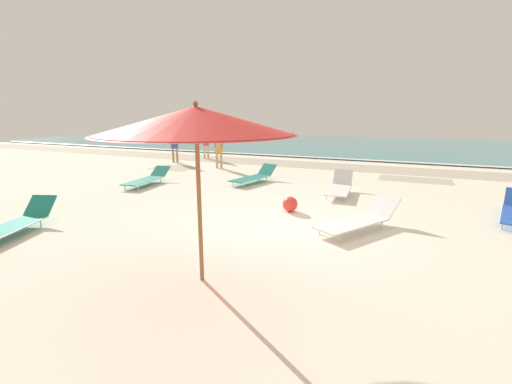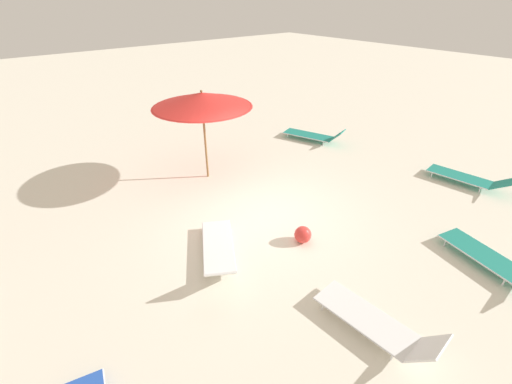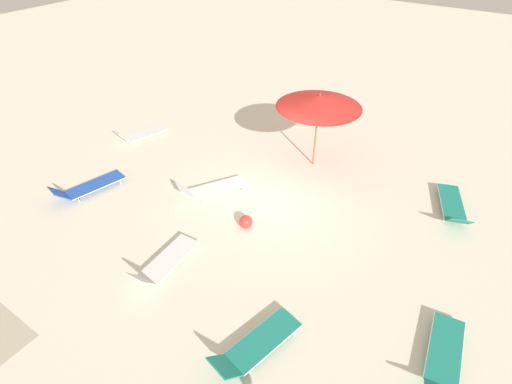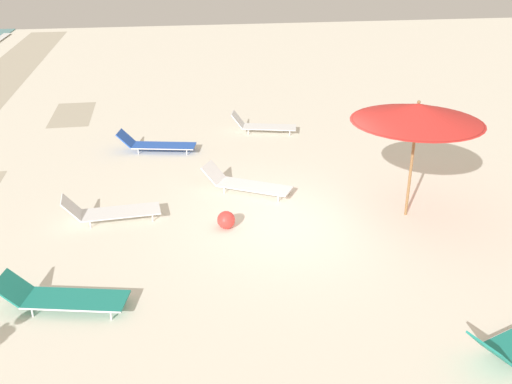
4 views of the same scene
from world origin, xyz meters
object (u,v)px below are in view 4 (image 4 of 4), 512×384
object	(u,v)px
sun_lounger_under_umbrella	(156,144)
sun_lounger_mid_beach_pair_b	(62,297)
beach_ball	(226,220)
beach_umbrella	(418,113)
sun_lounger_beside_umbrella	(246,184)
sun_lounger_near_water_right	(110,211)
sun_lounger_mid_beach_solo	(262,125)

from	to	relation	value
sun_lounger_under_umbrella	sun_lounger_mid_beach_pair_b	size ratio (longest dim) A/B	1.04
sun_lounger_under_umbrella	beach_ball	distance (m)	5.12
beach_umbrella	beach_ball	xyz separation A→B (m)	(0.04, 3.92, -2.09)
sun_lounger_beside_umbrella	sun_lounger_near_water_right	world-z (taller)	sun_lounger_near_water_right
sun_lounger_under_umbrella	sun_lounger_mid_beach_solo	xyz separation A→B (m)	(1.18, -3.25, 0.01)
sun_lounger_under_umbrella	sun_lounger_near_water_right	size ratio (longest dim) A/B	1.09
sun_lounger_mid_beach_solo	sun_lounger_mid_beach_pair_b	distance (m)	9.73
sun_lounger_under_umbrella	beach_ball	world-z (taller)	sun_lounger_under_umbrella
sun_lounger_beside_umbrella	sun_lounger_mid_beach_solo	size ratio (longest dim) A/B	1.03
sun_lounger_under_umbrella	sun_lounger_mid_beach_pair_b	xyz separation A→B (m)	(-7.26, 1.58, -0.00)
sun_lounger_near_water_right	sun_lounger_mid_beach_solo	xyz separation A→B (m)	(5.35, -4.26, 0.00)
beach_umbrella	sun_lounger_mid_beach_pair_b	size ratio (longest dim) A/B	1.26
sun_lounger_mid_beach_solo	sun_lounger_beside_umbrella	bearing A→B (deg)	179.69
sun_lounger_beside_umbrella	sun_lounger_mid_beach_solo	bearing A→B (deg)	15.13
sun_lounger_near_water_right	sun_lounger_mid_beach_pair_b	xyz separation A→B (m)	(-3.09, 0.58, -0.01)
sun_lounger_beside_umbrella	sun_lounger_mid_beach_pair_b	xyz separation A→B (m)	(-4.07, 3.63, -0.00)
beach_umbrella	sun_lounger_beside_umbrella	size ratio (longest dim) A/B	1.26
beach_umbrella	sun_lounger_near_water_right	distance (m)	6.67
sun_lounger_beside_umbrella	sun_lounger_under_umbrella	bearing A→B (deg)	63.21
sun_lounger_beside_umbrella	sun_lounger_near_water_right	xyz separation A→B (m)	(-0.98, 3.05, 0.01)
sun_lounger_near_water_right	sun_lounger_mid_beach_solo	distance (m)	6.84
sun_lounger_under_umbrella	beach_ball	xyz separation A→B (m)	(-4.94, -1.37, -0.03)
sun_lounger_near_water_right	sun_lounger_mid_beach_solo	world-z (taller)	sun_lounger_mid_beach_solo
beach_umbrella	sun_lounger_mid_beach_solo	xyz separation A→B (m)	(6.16, 2.04, -2.06)
sun_lounger_mid_beach_solo	sun_lounger_mid_beach_pair_b	size ratio (longest dim) A/B	0.97
sun_lounger_near_water_right	sun_lounger_mid_beach_solo	bearing A→B (deg)	-42.37
sun_lounger_under_umbrella	sun_lounger_near_water_right	bearing A→B (deg)	179.22
beach_umbrella	sun_lounger_near_water_right	bearing A→B (deg)	82.72
sun_lounger_beside_umbrella	beach_ball	size ratio (longest dim) A/B	5.69
beach_umbrella	sun_lounger_mid_beach_pair_b	xyz separation A→B (m)	(-2.28, 6.87, -2.06)
sun_lounger_under_umbrella	sun_lounger_mid_beach_pair_b	world-z (taller)	sun_lounger_under_umbrella
beach_umbrella	sun_lounger_near_water_right	size ratio (longest dim) A/B	1.32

